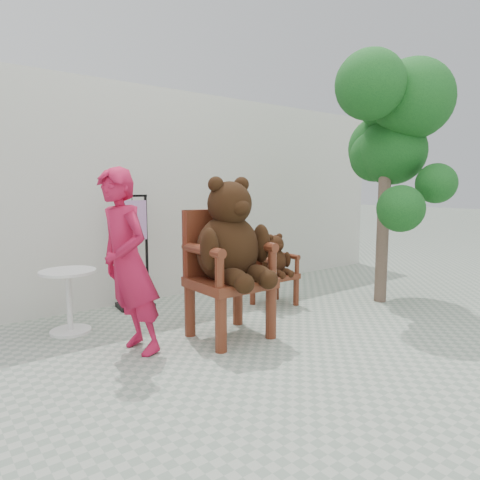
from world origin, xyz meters
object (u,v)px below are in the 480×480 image
at_px(chair_big, 229,248).
at_px(chair_small, 273,263).
at_px(person, 128,263).
at_px(stool_bucket, 236,249).
at_px(cafe_table, 69,294).
at_px(display_stand, 134,265).
at_px(tree, 394,124).

xyz_separation_m(chair_big, chair_small, (1.23, 0.66, -0.39)).
bearing_deg(person, stool_bucket, 113.77).
relative_size(chair_small, stool_bucket, 0.68).
relative_size(chair_big, chair_small, 1.75).
distance_m(chair_big, cafe_table, 1.86).
relative_size(person, display_stand, 1.18).
bearing_deg(tree, display_stand, 148.94).
relative_size(chair_small, person, 0.55).
height_order(chair_big, tree, tree).
xyz_separation_m(person, display_stand, (0.71, 1.50, -0.31)).
bearing_deg(stool_bucket, display_stand, -179.91).
relative_size(chair_big, cafe_table, 2.44).
height_order(cafe_table, stool_bucket, stool_bucket).
bearing_deg(person, cafe_table, -172.45).
distance_m(cafe_table, stool_bucket, 2.75).
distance_m(chair_small, person, 2.35).
distance_m(person, display_stand, 1.69).
bearing_deg(chair_big, display_stand, 101.61).
bearing_deg(cafe_table, chair_small, -11.57).
bearing_deg(stool_bucket, cafe_table, -169.59).
bearing_deg(chair_small, display_stand, 147.11).
distance_m(chair_big, person, 1.07).
height_order(chair_small, stool_bucket, stool_bucket).
xyz_separation_m(display_stand, stool_bucket, (1.71, 0.00, 0.06)).
height_order(cafe_table, display_stand, display_stand).
distance_m(chair_big, stool_bucket, 2.19).
height_order(chair_big, display_stand, chair_big).
height_order(cafe_table, tree, tree).
xyz_separation_m(chair_big, cafe_table, (-1.33, 1.19, -0.53)).
height_order(chair_big, cafe_table, chair_big).
xyz_separation_m(chair_big, stool_bucket, (1.37, 1.68, -0.33)).
bearing_deg(cafe_table, person, -74.35).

